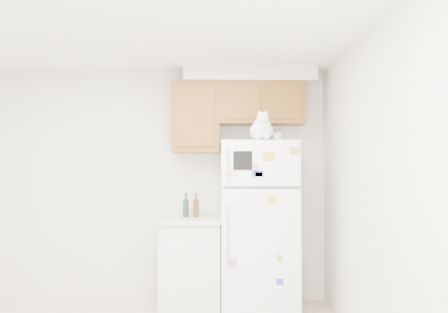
{
  "coord_description": "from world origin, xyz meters",
  "views": [
    {
      "loc": [
        0.67,
        -3.71,
        1.35
      ],
      "look_at": [
        0.8,
        1.55,
        1.55
      ],
      "focal_mm": 42.0,
      "sensor_mm": 36.0,
      "label": 1
    }
  ],
  "objects_px": {
    "storage_box_front": "(274,137)",
    "bottle_amber": "(196,205)",
    "bottle_green": "(186,205)",
    "storage_box_back": "(267,138)",
    "base_counter": "(190,263)",
    "cat": "(262,129)",
    "refrigerator": "(258,226)"
  },
  "relations": [
    {
      "from": "base_counter",
      "to": "storage_box_front",
      "type": "relative_size",
      "value": 6.13
    },
    {
      "from": "storage_box_front",
      "to": "bottle_amber",
      "type": "xyz_separation_m",
      "value": [
        -0.8,
        0.25,
        -0.7
      ]
    },
    {
      "from": "storage_box_back",
      "to": "bottle_amber",
      "type": "bearing_deg",
      "value": 164.33
    },
    {
      "from": "refrigerator",
      "to": "storage_box_back",
      "type": "height_order",
      "value": "storage_box_back"
    },
    {
      "from": "cat",
      "to": "bottle_green",
      "type": "relative_size",
      "value": 1.6
    },
    {
      "from": "base_counter",
      "to": "cat",
      "type": "distance_m",
      "value": 1.55
    },
    {
      "from": "bottle_green",
      "to": "refrigerator",
      "type": "bearing_deg",
      "value": -16.78
    },
    {
      "from": "refrigerator",
      "to": "base_counter",
      "type": "relative_size",
      "value": 1.85
    },
    {
      "from": "cat",
      "to": "storage_box_front",
      "type": "distance_m",
      "value": 0.27
    },
    {
      "from": "refrigerator",
      "to": "bottle_green",
      "type": "bearing_deg",
      "value": 163.22
    },
    {
      "from": "bottle_green",
      "to": "base_counter",
      "type": "bearing_deg",
      "value": -69.59
    },
    {
      "from": "base_counter",
      "to": "refrigerator",
      "type": "bearing_deg",
      "value": -6.09
    },
    {
      "from": "bottle_green",
      "to": "storage_box_back",
      "type": "bearing_deg",
      "value": -9.0
    },
    {
      "from": "bottle_green",
      "to": "storage_box_front",
      "type": "bearing_deg",
      "value": -15.77
    },
    {
      "from": "storage_box_back",
      "to": "bottle_amber",
      "type": "xyz_separation_m",
      "value": [
        -0.74,
        0.12,
        -0.7
      ]
    },
    {
      "from": "refrigerator",
      "to": "storage_box_back",
      "type": "distance_m",
      "value": 0.91
    },
    {
      "from": "storage_box_front",
      "to": "bottle_green",
      "type": "relative_size",
      "value": 0.58
    },
    {
      "from": "base_counter",
      "to": "storage_box_back",
      "type": "distance_m",
      "value": 1.51
    },
    {
      "from": "bottle_amber",
      "to": "base_counter",
      "type": "bearing_deg",
      "value": -110.15
    },
    {
      "from": "storage_box_front",
      "to": "bottle_amber",
      "type": "height_order",
      "value": "storage_box_front"
    },
    {
      "from": "base_counter",
      "to": "cat",
      "type": "height_order",
      "value": "cat"
    },
    {
      "from": "storage_box_back",
      "to": "bottle_green",
      "type": "bearing_deg",
      "value": 164.8
    },
    {
      "from": "base_counter",
      "to": "storage_box_back",
      "type": "height_order",
      "value": "storage_box_back"
    },
    {
      "from": "cat",
      "to": "bottle_amber",
      "type": "distance_m",
      "value": 1.1
    },
    {
      "from": "refrigerator",
      "to": "bottle_green",
      "type": "relative_size",
      "value": 6.63
    },
    {
      "from": "storage_box_back",
      "to": "bottle_green",
      "type": "height_order",
      "value": "storage_box_back"
    },
    {
      "from": "base_counter",
      "to": "bottle_amber",
      "type": "height_order",
      "value": "bottle_amber"
    },
    {
      "from": "storage_box_back",
      "to": "bottle_amber",
      "type": "height_order",
      "value": "storage_box_back"
    },
    {
      "from": "refrigerator",
      "to": "bottle_amber",
      "type": "bearing_deg",
      "value": 161.46
    },
    {
      "from": "storage_box_back",
      "to": "storage_box_front",
      "type": "distance_m",
      "value": 0.14
    },
    {
      "from": "cat",
      "to": "storage_box_front",
      "type": "bearing_deg",
      "value": 56.5
    },
    {
      "from": "refrigerator",
      "to": "bottle_green",
      "type": "distance_m",
      "value": 0.8
    }
  ]
}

